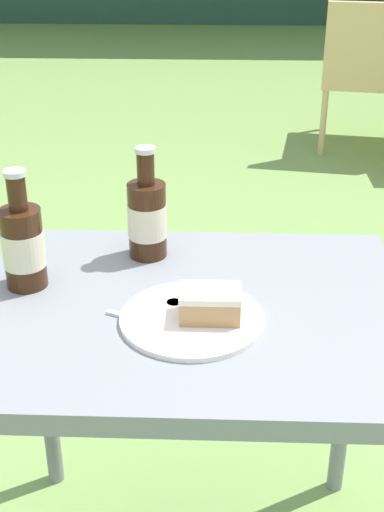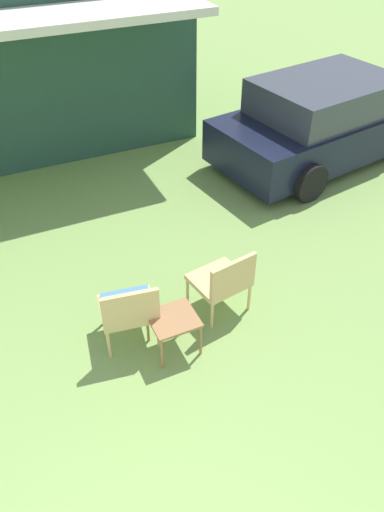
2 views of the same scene
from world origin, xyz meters
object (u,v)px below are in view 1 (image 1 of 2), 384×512
object	(u,v)px
patio_table	(190,342)
cola_bottle_near	(147,217)
wicker_chair_cushioned	(376,67)
cola_bottle_far	(23,245)
cake_on_plate	(199,313)

from	to	relation	value
patio_table	cola_bottle_near	xyz separation A→B (m)	(-0.09, 0.20, 0.17)
wicker_chair_cushioned	cola_bottle_near	bearing A→B (deg)	78.62
wicker_chair_cushioned	cola_bottle_far	size ratio (longest dim) A/B	3.67
wicker_chair_cushioned	patio_table	distance (m)	3.19
wicker_chair_cushioned	cake_on_plate	distance (m)	3.24
patio_table	wicker_chair_cushioned	bearing A→B (deg)	72.74
patio_table	cola_bottle_near	distance (m)	0.28
patio_table	cola_bottle_far	world-z (taller)	cola_bottle_far
cola_bottle_far	wicker_chair_cushioned	bearing A→B (deg)	67.07
cake_on_plate	wicker_chair_cushioned	bearing A→B (deg)	73.32
patio_table	cake_on_plate	world-z (taller)	cake_on_plate
wicker_chair_cushioned	cola_bottle_near	distance (m)	3.05
wicker_chair_cushioned	cola_bottle_far	distance (m)	3.25
patio_table	cola_bottle_near	world-z (taller)	cola_bottle_near
wicker_chair_cushioned	cola_bottle_far	xyz separation A→B (m)	(-1.26, -2.98, 0.31)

